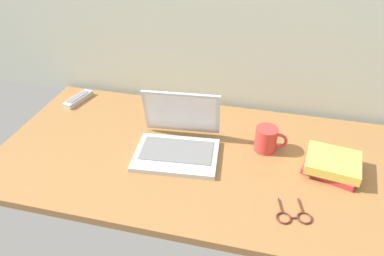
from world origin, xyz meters
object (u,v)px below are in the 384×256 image
(coffee_mug, at_px, (267,139))
(remote_control_near, at_px, (78,99))
(book_stack, at_px, (332,165))
(laptop, at_px, (178,140))
(eyeglasses, at_px, (294,217))

(coffee_mug, relative_size, remote_control_near, 0.74)
(coffee_mug, relative_size, book_stack, 0.58)
(laptop, distance_m, book_stack, 0.57)
(coffee_mug, height_order, book_stack, coffee_mug)
(laptop, xyz_separation_m, eyeglasses, (0.44, -0.25, -0.04))
(laptop, relative_size, eyeglasses, 2.69)
(remote_control_near, height_order, eyeglasses, remote_control_near)
(remote_control_near, bearing_deg, laptop, -23.78)
(laptop, xyz_separation_m, book_stack, (0.57, 0.01, -0.02))
(laptop, distance_m, coffee_mug, 0.34)
(laptop, xyz_separation_m, remote_control_near, (-0.56, 0.25, -0.03))
(laptop, bearing_deg, book_stack, 0.69)
(laptop, xyz_separation_m, coffee_mug, (0.33, 0.08, 0.00))
(book_stack, bearing_deg, eyeglasses, -117.05)
(laptop, relative_size, book_stack, 1.53)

